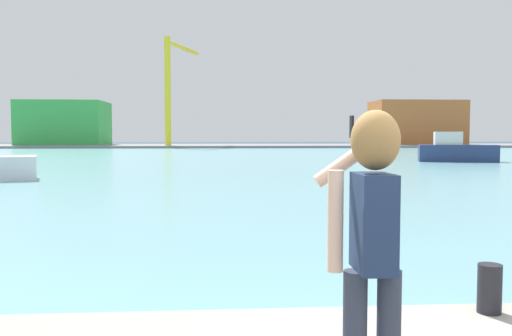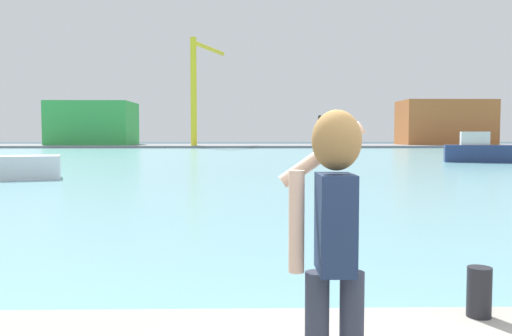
# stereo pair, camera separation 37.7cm
# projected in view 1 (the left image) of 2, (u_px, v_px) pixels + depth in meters

# --- Properties ---
(ground_plane) EXTENTS (220.00, 220.00, 0.00)m
(ground_plane) POSITION_uv_depth(u_px,v_px,m) (233.00, 156.00, 52.83)
(ground_plane) COLOR #334751
(harbor_water) EXTENTS (140.00, 100.00, 0.02)m
(harbor_water) POSITION_uv_depth(u_px,v_px,m) (233.00, 155.00, 54.82)
(harbor_water) COLOR #6BA8B2
(harbor_water) RESTS_ON ground_plane
(far_shore_dock) EXTENTS (140.00, 20.00, 0.39)m
(far_shore_dock) POSITION_uv_depth(u_px,v_px,m) (226.00, 146.00, 94.63)
(far_shore_dock) COLOR gray
(far_shore_dock) RESTS_ON ground_plane
(person_photographer) EXTENTS (0.52, 0.55, 1.74)m
(person_photographer) POSITION_uv_depth(u_px,v_px,m) (371.00, 228.00, 3.06)
(person_photographer) COLOR #2D3342
(person_photographer) RESTS_ON quay_promenade
(harbor_bollard) EXTENTS (0.21, 0.21, 0.44)m
(harbor_bollard) POSITION_uv_depth(u_px,v_px,m) (490.00, 289.00, 4.80)
(harbor_bollard) COLOR black
(harbor_bollard) RESTS_ON quay_promenade
(boat_moored_2) EXTENTS (6.16, 3.61, 2.35)m
(boat_moored_2) POSITION_uv_depth(u_px,v_px,m) (456.00, 151.00, 41.98)
(boat_moored_2) COLOR navy
(boat_moored_2) RESTS_ON harbor_water
(warehouse_left) EXTENTS (14.05, 11.29, 7.54)m
(warehouse_left) POSITION_uv_depth(u_px,v_px,m) (65.00, 123.00, 93.45)
(warehouse_left) COLOR green
(warehouse_left) RESTS_ON far_shore_dock
(warehouse_right) EXTENTS (15.79, 8.92, 7.88)m
(warehouse_right) POSITION_uv_depth(u_px,v_px,m) (417.00, 123.00, 97.55)
(warehouse_right) COLOR #B26633
(warehouse_right) RESTS_ON far_shore_dock
(port_crane) EXTENTS (5.06, 12.89, 17.45)m
(port_crane) POSITION_uv_depth(u_px,v_px,m) (172.00, 79.00, 87.50)
(port_crane) COLOR yellow
(port_crane) RESTS_ON far_shore_dock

